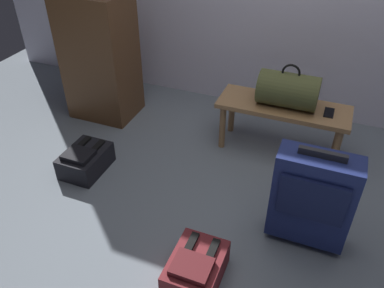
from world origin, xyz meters
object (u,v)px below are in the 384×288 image
at_px(bench, 283,112).
at_px(duffel_bag_olive, 288,90).
at_px(cell_phone, 329,113).
at_px(backpack_dark, 85,160).
at_px(side_cabinet, 100,57).
at_px(suitcase_upright_navy, 312,198).
at_px(backpack_maroon, 196,268).

relative_size(bench, duffel_bag_olive, 2.27).
bearing_deg(cell_phone, backpack_dark, -153.74).
bearing_deg(side_cabinet, bench, -0.13).
bearing_deg(backpack_dark, duffel_bag_olive, 31.35).
bearing_deg(duffel_bag_olive, suitcase_upright_navy, -69.60).
xyz_separation_m(duffel_bag_olive, suitcase_upright_navy, (0.33, -0.88, -0.20)).
distance_m(suitcase_upright_navy, backpack_maroon, 0.78).
xyz_separation_m(suitcase_upright_navy, backpack_maroon, (-0.52, -0.52, -0.26)).
relative_size(cell_phone, backpack_dark, 0.38).
bearing_deg(duffel_bag_olive, cell_phone, 0.76).
distance_m(bench, backpack_maroon, 1.43).
distance_m(duffel_bag_olive, backpack_dark, 1.61).
bearing_deg(backpack_dark, side_cabinet, 111.05).
relative_size(suitcase_upright_navy, backpack_dark, 1.80).
bearing_deg(cell_phone, side_cabinet, -179.98).
height_order(suitcase_upright_navy, backpack_dark, suitcase_upright_navy).
bearing_deg(suitcase_upright_navy, side_cabinet, 155.75).
bearing_deg(backpack_maroon, bench, 82.81).
height_order(suitcase_upright_navy, side_cabinet, side_cabinet).
xyz_separation_m(backpack_maroon, backpack_dark, (-1.13, 0.60, 0.00)).
bearing_deg(bench, side_cabinet, 179.87).
bearing_deg(side_cabinet, backpack_dark, -68.95).
relative_size(duffel_bag_olive, backpack_dark, 1.16).
xyz_separation_m(bench, suitcase_upright_navy, (0.34, -0.88, -0.00)).
bearing_deg(backpack_maroon, duffel_bag_olive, 82.26).
bearing_deg(suitcase_upright_navy, backpack_maroon, -134.74).
distance_m(cell_phone, suitcase_upright_navy, 0.89).
height_order(backpack_dark, side_cabinet, side_cabinet).
xyz_separation_m(duffel_bag_olive, side_cabinet, (-1.63, 0.00, -0.00)).
height_order(cell_phone, suitcase_upright_navy, suitcase_upright_navy).
xyz_separation_m(bench, cell_phone, (0.33, 0.00, 0.07)).
relative_size(duffel_bag_olive, suitcase_upright_navy, 0.64).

